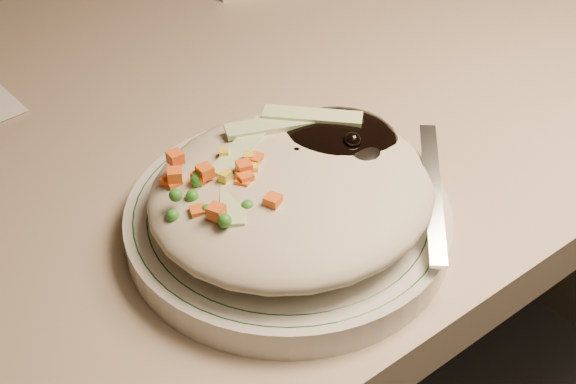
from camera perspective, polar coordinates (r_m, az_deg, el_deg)
desk at (r=0.86m, az=-4.42°, el=-2.13°), size 1.40×0.70×0.74m
plate at (r=0.54m, az=0.00°, el=-2.12°), size 0.22×0.22×0.02m
plate_rim at (r=0.53m, az=0.00°, el=-1.32°), size 0.21×0.21×0.00m
meal at (r=0.52m, az=0.42°, el=0.62°), size 0.21×0.19×0.05m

